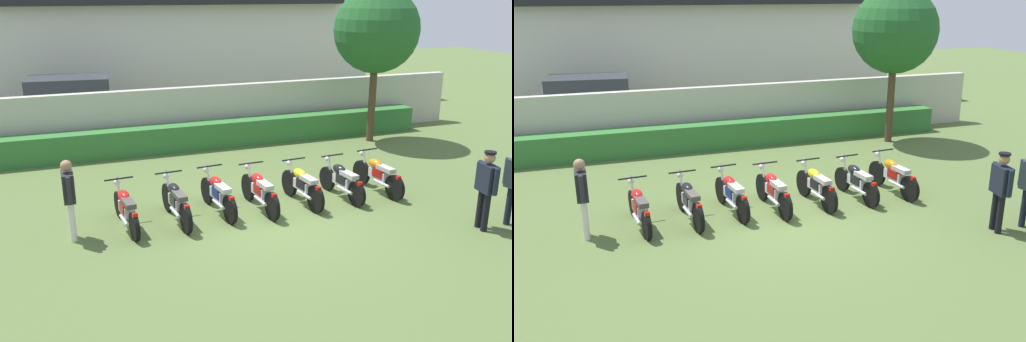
{
  "view_description": "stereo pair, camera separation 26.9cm",
  "coord_description": "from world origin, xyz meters",
  "views": [
    {
      "loc": [
        -4.27,
        -10.17,
        4.69
      ],
      "look_at": [
        0.0,
        1.11,
        0.79
      ],
      "focal_mm": 39.18,
      "sensor_mm": 36.0,
      "label": 1
    },
    {
      "loc": [
        -4.01,
        -10.26,
        4.69
      ],
      "look_at": [
        0.0,
        1.11,
        0.79
      ],
      "focal_mm": 39.18,
      "sensor_mm": 36.0,
      "label": 2
    }
  ],
  "objects": [
    {
      "name": "ground",
      "position": [
        0.0,
        0.0,
        0.0
      ],
      "size": [
        60.0,
        60.0,
        0.0
      ],
      "primitive_type": "plane",
      "color": "#566B38"
    },
    {
      "name": "building",
      "position": [
        0.0,
        15.89,
        4.08
      ],
      "size": [
        20.04,
        6.5,
        8.16
      ],
      "color": "silver",
      "rests_on": "ground"
    },
    {
      "name": "compound_wall",
      "position": [
        0.0,
        6.87,
        0.91
      ],
      "size": [
        19.04,
        0.3,
        1.82
      ],
      "primitive_type": "cube",
      "color": "#BCB7A8",
      "rests_on": "ground"
    },
    {
      "name": "hedge_row",
      "position": [
        0.0,
        6.17,
        0.4
      ],
      "size": [
        15.23,
        0.7,
        0.8
      ],
      "primitive_type": "cube",
      "color": "#337033",
      "rests_on": "ground"
    },
    {
      "name": "parked_car",
      "position": [
        -3.39,
        9.89,
        0.94
      ],
      "size": [
        4.67,
        2.46,
        1.89
      ],
      "rotation": [
        0.0,
        0.0,
        -0.1
      ],
      "color": "#9EA3A8",
      "rests_on": "ground"
    },
    {
      "name": "tree_near_inspector",
      "position": [
        5.5,
        5.11,
        3.52
      ],
      "size": [
        2.65,
        2.65,
        4.86
      ],
      "color": "#4C3823",
      "rests_on": "ground"
    },
    {
      "name": "motorcycle_in_row_0",
      "position": [
        -3.0,
        0.73,
        0.44
      ],
      "size": [
        0.6,
        1.91,
        0.95
      ],
      "rotation": [
        0.0,
        0.0,
        1.66
      ],
      "color": "black",
      "rests_on": "ground"
    },
    {
      "name": "motorcycle_in_row_1",
      "position": [
        -1.95,
        0.72,
        0.46
      ],
      "size": [
        0.6,
        1.95,
        0.97
      ],
      "rotation": [
        0.0,
        0.0,
        1.64
      ],
      "color": "black",
      "rests_on": "ground"
    },
    {
      "name": "motorcycle_in_row_2",
      "position": [
        -0.98,
        0.86,
        0.45
      ],
      "size": [
        0.6,
        1.92,
        0.97
      ],
      "rotation": [
        0.0,
        0.0,
        1.67
      ],
      "color": "black",
      "rests_on": "ground"
    },
    {
      "name": "motorcycle_in_row_3",
      "position": [
        -0.06,
        0.73,
        0.45
      ],
      "size": [
        0.6,
        1.95,
        0.97
      ],
      "rotation": [
        0.0,
        0.0,
        1.62
      ],
      "color": "black",
      "rests_on": "ground"
    },
    {
      "name": "motorcycle_in_row_4",
      "position": [
        0.98,
        0.72,
        0.45
      ],
      "size": [
        0.6,
        1.83,
        0.97
      ],
      "rotation": [
        0.0,
        0.0,
        1.65
      ],
      "color": "black",
      "rests_on": "ground"
    },
    {
      "name": "motorcycle_in_row_5",
      "position": [
        2.02,
        0.74,
        0.44
      ],
      "size": [
        0.6,
        1.82,
        0.95
      ],
      "rotation": [
        0.0,
        0.0,
        1.66
      ],
      "color": "black",
      "rests_on": "ground"
    },
    {
      "name": "motorcycle_in_row_6",
      "position": [
        3.04,
        0.79,
        0.45
      ],
      "size": [
        0.6,
        1.91,
        0.97
      ],
      "rotation": [
        0.0,
        0.0,
        1.66
      ],
      "color": "black",
      "rests_on": "ground"
    },
    {
      "name": "inspector_person",
      "position": [
        -4.07,
        0.56,
        0.96
      ],
      "size": [
        0.22,
        0.66,
        1.63
      ],
      "color": "silver",
      "rests_on": "ground"
    },
    {
      "name": "officer_0",
      "position": [
        3.83,
        -1.89,
        0.98
      ],
      "size": [
        0.3,
        0.66,
        1.66
      ],
      "rotation": [
        0.0,
        0.0,
        2.97
      ],
      "color": "black",
      "rests_on": "ground"
    }
  ]
}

